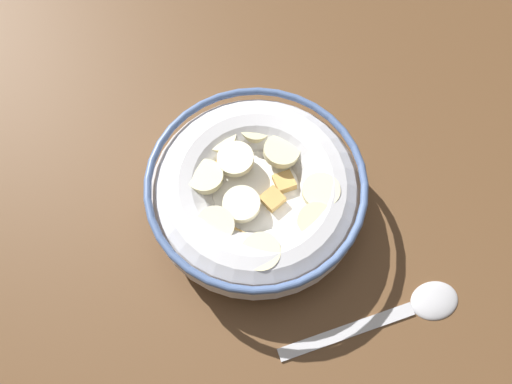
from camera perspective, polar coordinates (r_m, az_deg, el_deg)
ground_plane at (r=42.92cm, az=0.00°, el=-2.08°), size 104.86×104.86×2.00cm
cereal_bowl at (r=39.36cm, az=0.01°, el=-0.09°), size 17.13×17.13×5.29cm
spoon at (r=41.10cm, az=17.35°, el=-12.80°), size 10.49×13.22×0.80cm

